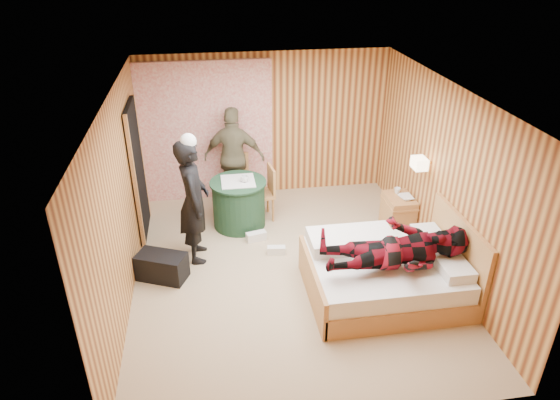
{
  "coord_description": "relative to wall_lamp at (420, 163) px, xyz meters",
  "views": [
    {
      "loc": [
        -1.0,
        -5.61,
        4.1
      ],
      "look_at": [
        -0.11,
        0.12,
        1.05
      ],
      "focal_mm": 32.0,
      "sensor_mm": 36.0,
      "label": 1
    }
  ],
  "objects": [
    {
      "name": "floor",
      "position": [
        -1.92,
        -0.45,
        -1.3
      ],
      "size": [
        4.2,
        5.0,
        0.01
      ],
      "primitive_type": "cube",
      "color": "tan",
      "rests_on": "ground"
    },
    {
      "name": "ceiling",
      "position": [
        -1.92,
        -0.45,
        1.2
      ],
      "size": [
        4.2,
        5.0,
        0.01
      ],
      "primitive_type": "cube",
      "color": "white",
      "rests_on": "wall_back"
    },
    {
      "name": "wall_back",
      "position": [
        -1.92,
        2.05,
        -0.05
      ],
      "size": [
        4.2,
        0.02,
        2.5
      ],
      "primitive_type": "cube",
      "color": "tan",
      "rests_on": "floor"
    },
    {
      "name": "wall_left",
      "position": [
        -4.02,
        -0.45,
        -0.05
      ],
      "size": [
        0.02,
        5.0,
        2.5
      ],
      "primitive_type": "cube",
      "color": "tan",
      "rests_on": "floor"
    },
    {
      "name": "wall_right",
      "position": [
        0.18,
        -0.45,
        -0.05
      ],
      "size": [
        0.02,
        5.0,
        2.5
      ],
      "primitive_type": "cube",
      "color": "tan",
      "rests_on": "floor"
    },
    {
      "name": "curtain",
      "position": [
        -2.92,
        1.98,
        -0.1
      ],
      "size": [
        2.2,
        0.08,
        2.4
      ],
      "primitive_type": "cube",
      "color": "silver",
      "rests_on": "floor"
    },
    {
      "name": "doorway",
      "position": [
        -3.98,
        0.95,
        -0.28
      ],
      "size": [
        0.06,
        0.9,
        2.05
      ],
      "primitive_type": "cube",
      "color": "black",
      "rests_on": "floor"
    },
    {
      "name": "wall_lamp",
      "position": [
        0.0,
        0.0,
        0.0
      ],
      "size": [
        0.26,
        0.24,
        0.16
      ],
      "color": "gold",
      "rests_on": "wall_right"
    },
    {
      "name": "bed",
      "position": [
        -0.79,
        -1.11,
        -1.0
      ],
      "size": [
        1.95,
        1.49,
        1.03
      ],
      "color": "tan",
      "rests_on": "floor"
    },
    {
      "name": "nightstand",
      "position": [
        -0.04,
        0.41,
        -1.01
      ],
      "size": [
        0.42,
        0.58,
        0.56
      ],
      "color": "tan",
      "rests_on": "floor"
    },
    {
      "name": "round_table",
      "position": [
        -2.5,
        0.9,
        -0.91
      ],
      "size": [
        0.88,
        0.88,
        0.78
      ],
      "color": "#1E4127",
      "rests_on": "floor"
    },
    {
      "name": "chair_far",
      "position": [
        -2.49,
        1.6,
        -0.76
      ],
      "size": [
        0.48,
        0.48,
        0.93
      ],
      "rotation": [
        0.0,
        0.0,
        -0.16
      ],
      "color": "tan",
      "rests_on": "floor"
    },
    {
      "name": "chair_near",
      "position": [
        -2.06,
        1.08,
        -0.78
      ],
      "size": [
        0.45,
        0.45,
        0.9
      ],
      "rotation": [
        0.0,
        0.0,
        -1.45
      ],
      "color": "tan",
      "rests_on": "floor"
    },
    {
      "name": "duffel_bag",
      "position": [
        -3.65,
        -0.36,
        -1.12
      ],
      "size": [
        0.73,
        0.58,
        0.37
      ],
      "primitive_type": "cube",
      "rotation": [
        0.0,
        0.0,
        -0.41
      ],
      "color": "black",
      "rests_on": "floor"
    },
    {
      "name": "sneaker_left",
      "position": [
        -2.29,
        0.39,
        -1.23
      ],
      "size": [
        0.32,
        0.19,
        0.13
      ],
      "primitive_type": "cube",
      "rotation": [
        0.0,
        0.0,
        0.23
      ],
      "color": "silver",
      "rests_on": "floor"
    },
    {
      "name": "sneaker_right",
      "position": [
        -2.04,
        -0.02,
        -1.24
      ],
      "size": [
        0.27,
        0.14,
        0.12
      ],
      "primitive_type": "cube",
      "rotation": [
        0.0,
        0.0,
        -0.13
      ],
      "color": "silver",
      "rests_on": "floor"
    },
    {
      "name": "woman_standing",
      "position": [
        -3.17,
        0.09,
        -0.4
      ],
      "size": [
        0.44,
        0.67,
        1.8
      ],
      "primitive_type": "imported",
      "rotation": [
        0.0,
        0.0,
        1.59
      ],
      "color": "black",
      "rests_on": "floor"
    },
    {
      "name": "man_at_table",
      "position": [
        -2.5,
        1.64,
        -0.44
      ],
      "size": [
        1.08,
        0.63,
        1.72
      ],
      "primitive_type": "imported",
      "rotation": [
        0.0,
        0.0,
        2.92
      ],
      "color": "#686145",
      "rests_on": "floor"
    },
    {
      "name": "man_on_bed",
      "position": [
        -0.77,
        -1.34,
        -0.36
      ],
      "size": [
        0.86,
        0.67,
        1.77
      ],
      "primitive_type": "imported",
      "rotation": [
        0.0,
        1.57,
        0.0
      ],
      "color": "maroon",
      "rests_on": "bed"
    },
    {
      "name": "book_lower",
      "position": [
        -0.04,
        0.36,
        -0.73
      ],
      "size": [
        0.21,
        0.25,
        0.02
      ],
      "primitive_type": "imported",
      "rotation": [
        0.0,
        0.0,
        0.21
      ],
      "color": "silver",
      "rests_on": "nightstand"
    },
    {
      "name": "book_upper",
      "position": [
        -0.04,
        0.36,
        -0.71
      ],
      "size": [
        0.16,
        0.22,
        0.02
      ],
      "primitive_type": "imported",
      "rotation": [
        0.0,
        0.0,
        0.0
      ],
      "color": "silver",
      "rests_on": "nightstand"
    },
    {
      "name": "cup_nightstand",
      "position": [
        -0.04,
        0.54,
        -0.7
      ],
      "size": [
        0.13,
        0.13,
        0.09
      ],
      "primitive_type": "imported",
      "rotation": [
        0.0,
        0.0,
        -0.3
      ],
      "color": "silver",
      "rests_on": "nightstand"
    },
    {
      "name": "cup_table",
      "position": [
        -2.4,
        0.85,
        -0.47
      ],
      "size": [
        0.15,
        0.15,
        0.1
      ],
      "primitive_type": "imported",
      "rotation": [
        0.0,
        0.0,
        0.23
      ],
      "color": "silver",
      "rests_on": "round_table"
    }
  ]
}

